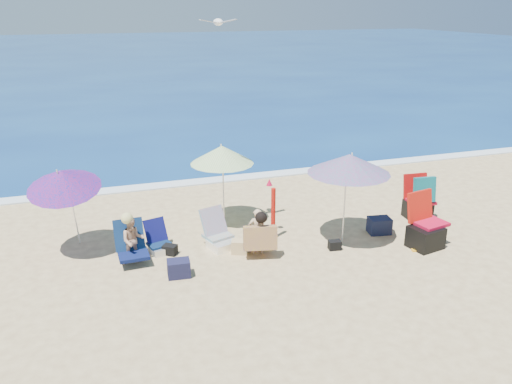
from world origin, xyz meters
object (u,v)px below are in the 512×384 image
object	(u,v)px
umbrella_striped	(222,155)
seagull	(218,22)
person_center	(259,234)
umbrella_turquoise	(349,164)
umbrella_blue	(63,179)
camp_chair_right	(419,203)
chair_navy	(160,243)
furled_umbrella	(272,207)
chair_rainbow	(220,237)
camp_chair_left	(425,231)
person_left	(132,240)

from	to	relation	value
umbrella_striped	seagull	distance (m)	2.76
person_center	umbrella_turquoise	bearing A→B (deg)	2.34
umbrella_striped	umbrella_blue	world-z (taller)	umbrella_blue
umbrella_striped	person_center	world-z (taller)	umbrella_striped
umbrella_blue	camp_chair_right	size ratio (longest dim) A/B	1.80
chair_navy	person_center	bearing A→B (deg)	-23.51
furled_umbrella	camp_chair_right	bearing A→B (deg)	-0.96
chair_navy	chair_rainbow	size ratio (longest dim) A/B	0.75
furled_umbrella	umbrella_turquoise	bearing A→B (deg)	-24.41
umbrella_blue	camp_chair_right	world-z (taller)	umbrella_blue
camp_chair_left	person_left	bearing A→B (deg)	168.71
umbrella_blue	seagull	distance (m)	4.13
umbrella_turquoise	furled_umbrella	world-z (taller)	umbrella_turquoise
umbrella_blue	person_left	xyz separation A→B (m)	(1.12, -0.73, -1.08)
furled_umbrella	chair_navy	bearing A→B (deg)	177.91
umbrella_turquoise	chair_navy	size ratio (longest dim) A/B	2.95
umbrella_blue	camp_chair_right	xyz separation A→B (m)	(7.50, -0.57, -1.16)
chair_rainbow	camp_chair_left	xyz separation A→B (m)	(3.92, -1.31, 0.13)
person_center	chair_navy	bearing A→B (deg)	156.49
umbrella_blue	chair_rainbow	size ratio (longest dim) A/B	2.13
camp_chair_right	seagull	world-z (taller)	seagull
umbrella_blue	seagull	bearing A→B (deg)	0.00
chair_navy	seagull	size ratio (longest dim) A/B	0.91
umbrella_turquoise	person_left	size ratio (longest dim) A/B	1.94
furled_umbrella	person_center	distance (m)	0.90
chair_navy	camp_chair_left	world-z (taller)	camp_chair_left
chair_rainbow	person_center	xyz separation A→B (m)	(0.61, -0.65, 0.26)
umbrella_blue	chair_navy	size ratio (longest dim) A/B	2.83
chair_navy	chair_rainbow	world-z (taller)	chair_rainbow
camp_chair_left	camp_chair_right	xyz separation A→B (m)	(0.73, 1.29, 0.05)
camp_chair_left	umbrella_striped	bearing A→B (deg)	146.29
chair_navy	camp_chair_left	size ratio (longest dim) A/B	0.61
umbrella_striped	furled_umbrella	bearing A→B (deg)	-52.49
umbrella_blue	furled_umbrella	bearing A→B (deg)	-7.29
umbrella_turquoise	chair_rainbow	distance (m)	2.97
camp_chair_right	person_left	distance (m)	6.38
camp_chair_left	umbrella_turquoise	bearing A→B (deg)	152.57
umbrella_blue	camp_chair_left	size ratio (longest dim) A/B	1.72
chair_rainbow	seagull	world-z (taller)	seagull
chair_navy	chair_rainbow	bearing A→B (deg)	-6.28
chair_rainbow	person_center	distance (m)	0.93
chair_rainbow	camp_chair_right	size ratio (longest dim) A/B	0.84
chair_navy	camp_chair_right	world-z (taller)	camp_chair_right
umbrella_blue	chair_rainbow	distance (m)	3.20
furled_umbrella	person_left	xyz separation A→B (m)	(-2.87, -0.22, -0.21)
umbrella_turquoise	chair_navy	bearing A→B (deg)	169.20
umbrella_striped	person_left	xyz separation A→B (m)	(-2.09, -1.25, -1.13)
chair_navy	camp_chair_right	size ratio (longest dim) A/B	0.64
camp_chair_right	seagull	size ratio (longest dim) A/B	1.43
chair_navy	person_center	xyz separation A→B (m)	(1.80, -0.78, 0.30)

